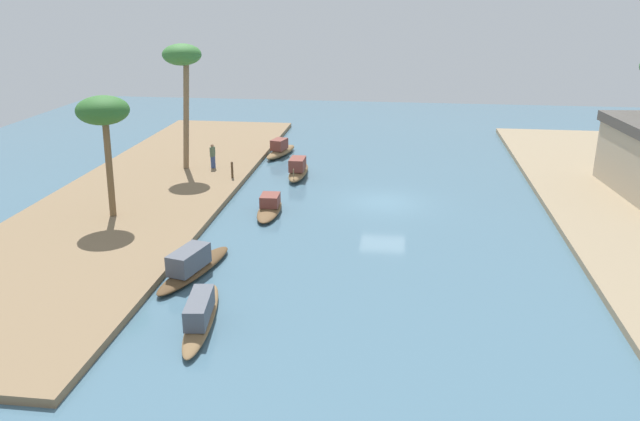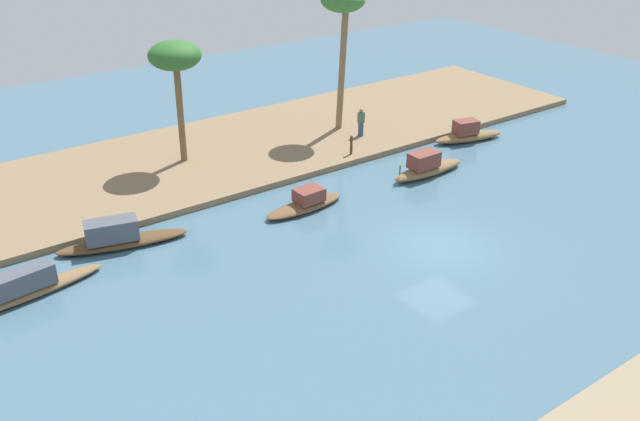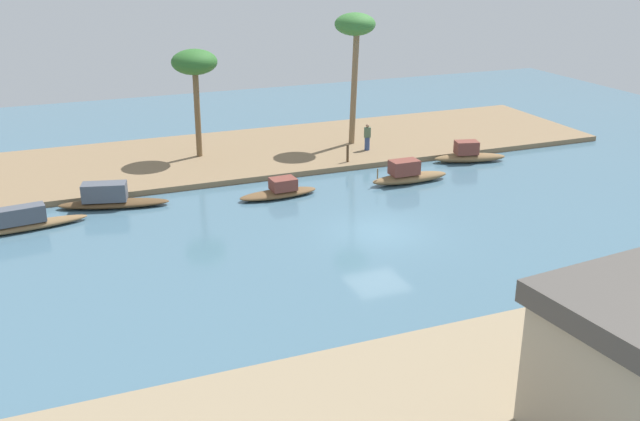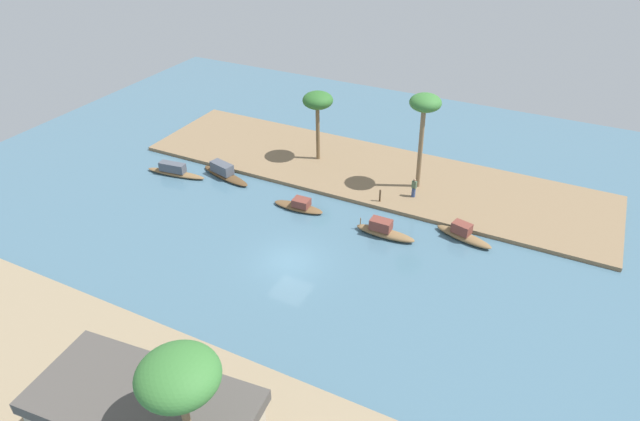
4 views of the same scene
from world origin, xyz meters
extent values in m
plane|color=#476B7F|center=(0.00, 0.00, 0.00)|extent=(66.61, 66.61, 0.00)
cube|color=#846B4C|center=(0.00, -13.66, 0.15)|extent=(39.29, 10.06, 0.31)
ellipsoid|color=brown|center=(2.62, -5.96, 0.18)|extent=(4.07, 1.30, 0.36)
cube|color=brown|center=(2.35, -5.97, 0.66)|extent=(1.27, 0.99, 0.59)
ellipsoid|color=brown|center=(14.38, -6.00, 0.18)|extent=(5.43, 1.58, 0.36)
cube|color=#4C515B|center=(14.61, -5.97, 0.73)|extent=(2.32, 1.02, 0.75)
ellipsoid|color=brown|center=(-4.56, -5.57, 0.26)|extent=(4.34, 1.05, 0.51)
cube|color=brown|center=(-4.20, -5.57, 0.89)|extent=(1.50, 0.90, 0.75)
cylinder|color=brown|center=(-2.66, -5.56, 0.73)|extent=(0.07, 0.07, 0.53)
ellipsoid|color=brown|center=(10.39, -7.54, 0.18)|extent=(5.33, 2.33, 0.37)
cube|color=#4C515B|center=(10.76, -7.63, 0.79)|extent=(2.21, 1.37, 0.86)
ellipsoid|color=brown|center=(-9.61, -7.66, 0.25)|extent=(4.31, 1.98, 0.49)
cube|color=brown|center=(-9.37, -7.72, 0.87)|extent=(1.45, 1.13, 0.74)
cylinder|color=#33477A|center=(-4.72, -11.17, 0.69)|extent=(0.35, 0.35, 0.77)
cube|color=#4C664C|center=(-4.72, -11.17, 1.37)|extent=(0.40, 0.27, 0.61)
sphere|color=#9E7556|center=(-4.72, -11.17, 1.78)|extent=(0.21, 0.21, 0.21)
cylinder|color=#4C3823|center=(-2.65, -9.35, 0.80)|extent=(0.14, 0.14, 1.00)
cylinder|color=#7F6647|center=(-4.49, -12.67, 3.64)|extent=(0.35, 0.84, 6.69)
ellipsoid|color=#387533|center=(-4.49, -12.67, 7.46)|extent=(2.38, 2.38, 1.31)
cylinder|color=brown|center=(4.81, -13.56, 2.75)|extent=(0.33, 0.47, 4.90)
ellipsoid|color=#2D6628|center=(4.81, -13.56, 5.71)|extent=(2.54, 2.54, 1.40)
camera|label=1|loc=(33.61, 0.72, 11.23)|focal=35.55mm
camera|label=2|loc=(17.67, 16.43, 13.75)|focal=38.04mm
camera|label=3|loc=(13.33, 26.34, 12.03)|focal=40.64mm
camera|label=4|loc=(-14.86, 25.11, 22.61)|focal=31.14mm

